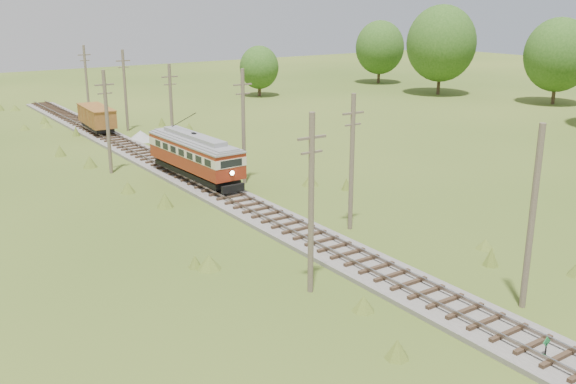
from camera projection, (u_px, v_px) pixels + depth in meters
railbed_main at (191, 178)px, 51.58m from camera, size 3.60×96.00×0.57m
switch_marker at (546, 347)px, 25.59m from camera, size 0.45×0.06×1.08m
streetcar at (195, 153)px, 50.30m from camera, size 3.01×11.36×5.16m
gondola at (97, 117)px, 69.31m from camera, size 2.83×7.48×2.44m
gravel_pile at (142, 136)px, 66.34m from camera, size 2.94×3.12×1.07m
utility_pole_r_1 at (532, 219)px, 29.07m from camera, size 0.30×0.30×8.80m
utility_pole_r_2 at (352, 161)px, 39.47m from camera, size 1.60×0.30×8.60m
utility_pole_r_3 at (243, 126)px, 49.67m from camera, size 1.60×0.30×9.00m
utility_pole_r_4 at (171, 108)px, 59.95m from camera, size 1.60×0.30×8.40m
utility_pole_r_5 at (125, 90)px, 70.40m from camera, size 1.60×0.30×8.90m
utility_pole_r_6 at (86, 79)px, 80.62m from camera, size 1.60×0.30×8.70m
utility_pole_l_a at (311, 203)px, 30.62m from camera, size 1.60×0.30×9.00m
utility_pole_l_b at (107, 121)px, 52.71m from camera, size 1.60×0.30×8.60m
tree_right_3 at (558, 55)px, 88.38m from camera, size 9.24×9.24×11.90m
tree_right_4 at (441, 43)px, 97.56m from camera, size 10.50×10.50×13.53m
tree_right_5 at (380, 47)px, 111.76m from camera, size 8.40×8.40×10.82m
tree_mid_b at (259, 67)px, 96.69m from camera, size 5.88×5.88×7.57m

